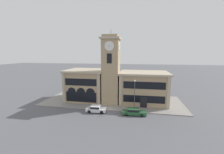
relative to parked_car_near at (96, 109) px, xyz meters
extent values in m
plane|color=#56565B|center=(2.07, 1.12, -0.73)|extent=(300.00, 300.00, 0.00)
cube|color=gray|center=(2.07, 8.00, -0.66)|extent=(35.18, 13.75, 0.15)
cube|color=tan|center=(2.07, 6.22, 7.08)|extent=(3.94, 3.94, 15.63)
cube|color=tan|center=(2.07, 6.22, 15.12)|extent=(4.64, 4.64, 0.45)
cube|color=tan|center=(2.07, 6.22, 15.64)|extent=(3.62, 3.62, 0.60)
cylinder|color=#4C4C51|center=(2.07, 6.22, 16.54)|extent=(0.10, 0.10, 1.20)
cylinder|color=silver|center=(2.07, 4.20, 13.31)|extent=(2.16, 0.10, 2.16)
cylinder|color=black|center=(2.07, 4.13, 13.31)|extent=(0.17, 0.04, 0.17)
cylinder|color=silver|center=(4.09, 6.22, 13.31)|extent=(0.10, 2.16, 2.16)
cylinder|color=black|center=(4.16, 6.22, 13.31)|extent=(0.04, 0.17, 0.17)
cube|color=black|center=(2.07, 4.21, 10.53)|extent=(1.10, 0.10, 2.20)
cube|color=tan|center=(-5.02, 8.56, 3.11)|extent=(9.63, 8.62, 7.68)
cube|color=tan|center=(-5.02, 8.56, 7.17)|extent=(10.33, 9.32, 0.45)
cube|color=tan|center=(-9.48, 4.19, 3.11)|extent=(0.70, 0.16, 7.68)
cube|color=tan|center=(-0.55, 4.19, 3.11)|extent=(0.70, 0.16, 7.68)
cube|color=black|center=(-5.02, 4.21, 4.80)|extent=(7.90, 0.10, 1.69)
cube|color=black|center=(-5.02, 4.21, 1.11)|extent=(7.70, 0.10, 2.46)
cylinder|color=black|center=(-7.42, 4.20, 2.34)|extent=(2.12, 0.06, 2.12)
cylinder|color=black|center=(-5.02, 4.20, 2.34)|extent=(2.12, 0.06, 2.12)
cylinder|color=black|center=(-2.61, 4.20, 2.34)|extent=(2.12, 0.06, 2.12)
cube|color=tan|center=(10.00, 8.56, 2.95)|extent=(11.32, 8.62, 7.36)
cube|color=tan|center=(10.00, 8.56, 6.85)|extent=(12.02, 9.32, 0.45)
cube|color=tan|center=(4.69, 4.19, 2.95)|extent=(0.70, 0.16, 7.36)
cube|color=tan|center=(15.31, 4.19, 2.95)|extent=(0.70, 0.16, 7.36)
cube|color=black|center=(10.00, 4.21, 4.56)|extent=(9.28, 0.10, 1.62)
cube|color=black|center=(10.00, 4.20, 0.59)|extent=(1.50, 0.12, 2.65)
cube|color=black|center=(10.00, 4.21, 1.38)|extent=(9.28, 0.10, 1.65)
cube|color=silver|center=(0.06, 0.00, -0.20)|extent=(4.32, 2.00, 0.68)
cube|color=silver|center=(-0.11, -0.01, 0.40)|extent=(2.11, 1.72, 0.53)
cube|color=black|center=(-0.11, -0.01, 0.40)|extent=(2.03, 1.75, 0.39)
cylinder|color=black|center=(1.33, 0.86, -0.38)|extent=(0.72, 0.25, 0.71)
cylinder|color=black|center=(1.41, -0.72, -0.38)|extent=(0.72, 0.25, 0.71)
cylinder|color=black|center=(-1.29, 0.73, -0.38)|extent=(0.72, 0.25, 0.71)
cylinder|color=black|center=(-1.21, -0.85, -0.38)|extent=(0.72, 0.25, 0.71)
cube|color=#285633|center=(8.03, 0.00, -0.25)|extent=(4.95, 1.97, 0.61)
cube|color=#285633|center=(7.83, -0.01, 0.33)|extent=(2.41, 1.68, 0.54)
cube|color=black|center=(7.83, -0.01, 0.33)|extent=(2.32, 1.71, 0.41)
cylinder|color=black|center=(9.50, 0.84, -0.42)|extent=(0.65, 0.25, 0.64)
cylinder|color=black|center=(9.57, -0.69, -0.42)|extent=(0.65, 0.25, 0.64)
cylinder|color=black|center=(6.49, 0.69, -0.42)|extent=(0.65, 0.25, 0.64)
cylinder|color=black|center=(6.56, -0.83, -0.42)|extent=(0.65, 0.25, 0.64)
cylinder|color=#4C4C51|center=(7.99, 1.84, 2.60)|extent=(0.12, 0.12, 6.38)
sphere|color=silver|center=(7.99, 1.84, 5.97)|extent=(0.36, 0.36, 0.36)
camera|label=1|loc=(8.80, -29.26, 11.58)|focal=24.00mm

